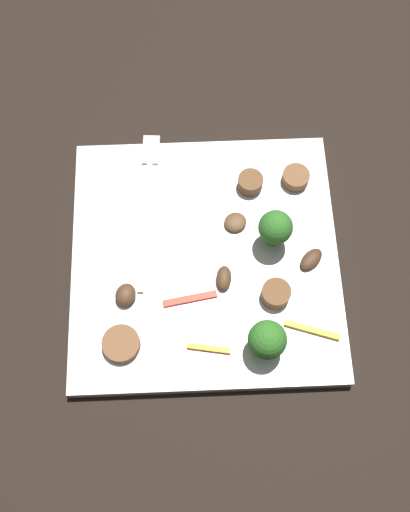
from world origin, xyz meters
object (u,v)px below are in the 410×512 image
sausage_slice_1 (276,294)px  mushroom_1 (224,278)px  fork (147,198)px  sausage_slice_0 (121,344)px  plate (205,259)px  mushroom_3 (235,222)px  sausage_slice_3 (250,183)px  broccoli_floret_1 (275,228)px  pepper_strip_0 (312,330)px  sausage_slice_2 (296,178)px  pepper_strip_2 (206,349)px  mushroom_2 (311,259)px  mushroom_0 (126,295)px  pepper_strip_1 (190,299)px  broccoli_floret_0 (267,340)px

sausage_slice_1 → mushroom_1: size_ratio=1.13×
fork → sausage_slice_0: size_ratio=5.02×
plate → mushroom_3: bearing=-43.3°
sausage_slice_3 → sausage_slice_0: bearing=141.3°
broccoli_floret_1 → pepper_strip_0: (-0.10, -0.03, -0.03)m
sausage_slice_3 → mushroom_3: bearing=157.4°
sausage_slice_3 → mushroom_1: bearing=162.4°
plate → sausage_slice_1: (-0.05, -0.07, 0.02)m
sausage_slice_2 → mushroom_1: sausage_slice_2 is taller
fork → pepper_strip_2: bearing=-157.4°
sausage_slice_1 → mushroom_2: size_ratio=1.03×
fork → sausage_slice_1: 0.17m
broccoli_floret_1 → sausage_slice_2: (0.07, -0.03, -0.03)m
mushroom_1 → pepper_strip_0: 0.10m
fork → mushroom_0: bearing=172.7°
mushroom_2 → pepper_strip_2: mushroom_2 is taller
plate → broccoli_floret_1: bearing=-78.8°
fork → sausage_slice_0: sausage_slice_0 is taller
mushroom_0 → mushroom_2: (0.03, -0.18, -0.00)m
mushroom_2 → pepper_strip_0: bearing=175.1°
broccoli_floret_1 → pepper_strip_0: 0.10m
mushroom_3 → pepper_strip_2: size_ratio=0.55×
sausage_slice_1 → mushroom_0: (0.01, 0.15, -0.00)m
broccoli_floret_1 → sausage_slice_0: bearing=123.9°
sausage_slice_0 → mushroom_1: 0.12m
fork → mushroom_0: mushroom_0 is taller
sausage_slice_3 → pepper_strip_1: (-0.12, 0.07, -0.01)m
fork → sausage_slice_1: (-0.11, -0.12, 0.01)m
plate → mushroom_2: bearing=-95.1°
sausage_slice_1 → sausage_slice_2: (0.13, -0.03, -0.00)m
sausage_slice_2 → plate: bearing=129.8°
mushroom_1 → broccoli_floret_1: bearing=-52.2°
sausage_slice_3 → mushroom_0: (-0.12, 0.13, -0.00)m
sausage_slice_2 → sausage_slice_3: 0.05m
pepper_strip_1 → plate: bearing=-20.0°
plate → sausage_slice_0: size_ratio=7.46×
broccoli_floret_0 → pepper_strip_1: 0.09m
sausage_slice_1 → broccoli_floret_1: bearing=-1.9°
broccoli_floret_0 → pepper_strip_1: bearing=53.9°
sausage_slice_1 → mushroom_1: bearing=68.9°
broccoli_floret_1 → mushroom_1: size_ratio=2.00×
mushroom_1 → mushroom_2: 0.09m
broccoli_floret_0 → broccoli_floret_1: bearing=-8.3°
mushroom_2 → mushroom_3: 0.09m
sausage_slice_2 → pepper_strip_2: 0.20m
plate → broccoli_floret_1: (0.01, -0.07, 0.04)m
mushroom_3 → pepper_strip_0: (-0.12, -0.07, -0.00)m
pepper_strip_2 → pepper_strip_0: bearing=-82.2°
plate → pepper_strip_2: size_ratio=6.41×
mushroom_0 → pepper_strip_0: bearing=-103.0°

